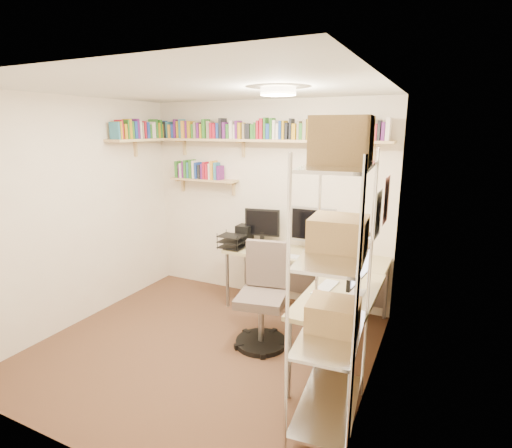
# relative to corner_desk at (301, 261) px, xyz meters

# --- Properties ---
(ground) EXTENTS (3.20, 3.20, 0.00)m
(ground) POSITION_rel_corner_desk_xyz_m (-0.68, -0.96, -0.73)
(ground) COLOR #492E1F
(ground) RESTS_ON ground
(room_shell) EXTENTS (3.24, 3.04, 2.52)m
(room_shell) POSITION_rel_corner_desk_xyz_m (-0.68, -0.96, 0.82)
(room_shell) COLOR beige
(room_shell) RESTS_ON ground
(wall_shelves) EXTENTS (3.12, 1.09, 0.80)m
(wall_shelves) POSITION_rel_corner_desk_xyz_m (-1.10, 0.34, 1.30)
(wall_shelves) COLOR #D9C37A
(wall_shelves) RESTS_ON ground
(corner_desk) EXTENTS (1.98, 1.89, 1.27)m
(corner_desk) POSITION_rel_corner_desk_xyz_m (0.00, 0.00, 0.00)
(corner_desk) COLOR tan
(corner_desk) RESTS_ON ground
(office_chair) EXTENTS (0.56, 0.56, 1.05)m
(office_chair) POSITION_rel_corner_desk_xyz_m (-0.20, -0.59, -0.29)
(office_chair) COLOR black
(office_chair) RESTS_ON ground
(wire_rack) EXTENTS (0.50, 0.91, 2.24)m
(wire_rack) POSITION_rel_corner_desk_xyz_m (0.73, -1.40, 0.70)
(wire_rack) COLOR silver
(wire_rack) RESTS_ON ground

